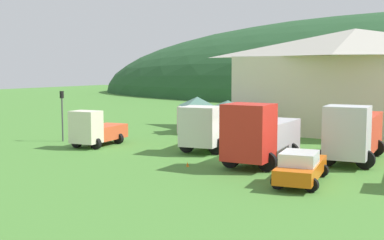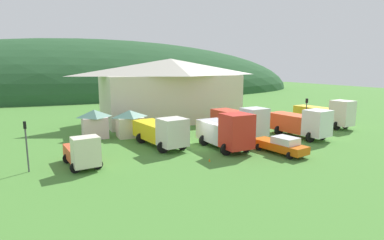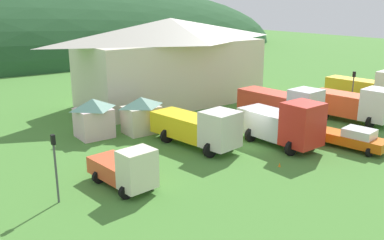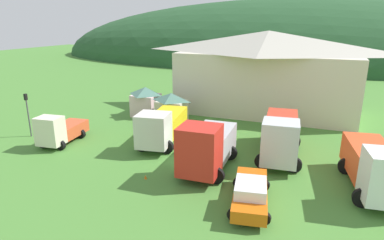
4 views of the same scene
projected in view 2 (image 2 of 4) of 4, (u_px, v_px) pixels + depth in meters
name	position (u px, v px, depth m)	size (l,w,h in m)	color
ground_plane	(202.00, 148.00, 30.89)	(200.00, 200.00, 0.00)	#477F33
forested_hill_backdrop	(94.00, 93.00, 95.75)	(139.88, 60.00, 31.76)	#234C28
depot_building	(171.00, 89.00, 45.40)	(20.54, 9.63, 9.05)	beige
play_shed_cream	(130.00, 123.00, 35.56)	(3.06, 2.38, 3.09)	beige
play_shed_pink	(95.00, 123.00, 35.14)	(2.86, 2.71, 3.20)	beige
light_truck_cream	(83.00, 152.00, 24.92)	(2.81, 5.00, 2.69)	beige
flatbed_truck_yellow	(162.00, 131.00, 31.21)	(3.93, 7.88, 3.17)	silver
crane_truck_red	(226.00, 131.00, 30.11)	(3.51, 6.78, 3.73)	red
tow_truck_silver	(240.00, 121.00, 35.75)	(3.63, 8.05, 3.57)	silver
heavy_rig_white	(301.00, 123.00, 35.27)	(3.81, 7.41, 3.37)	white
heavy_rig_striped	(326.00, 113.00, 41.63)	(3.62, 8.23, 3.71)	silver
service_pickup_orange	(281.00, 145.00, 28.82)	(2.84, 5.53, 1.66)	#DB5E0F
traffic_light_west	(26.00, 141.00, 23.58)	(0.20, 0.32, 3.93)	#4C4C51
traffic_light_east	(306.00, 111.00, 38.31)	(0.20, 0.32, 4.11)	#4C4C51
traffic_cone_near_pickup	(209.00, 161.00, 26.59)	(0.36, 0.36, 0.54)	orange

